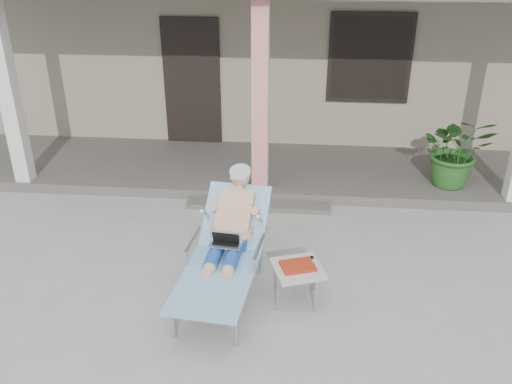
# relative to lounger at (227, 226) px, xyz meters

# --- Properties ---
(ground) EXTENTS (60.00, 60.00, 0.00)m
(ground) POSITION_rel_lounger_xyz_m (0.16, 0.02, -0.75)
(ground) COLOR #9E9E99
(ground) RESTS_ON ground
(house) EXTENTS (10.40, 5.40, 3.30)m
(house) POSITION_rel_lounger_xyz_m (0.16, 6.52, 0.91)
(house) COLOR gray
(house) RESTS_ON ground
(porch_deck) EXTENTS (10.00, 2.00, 0.15)m
(porch_deck) POSITION_rel_lounger_xyz_m (0.16, 3.02, -0.68)
(porch_deck) COLOR #605B56
(porch_deck) RESTS_ON ground
(porch_step) EXTENTS (2.00, 0.30, 0.07)m
(porch_step) POSITION_rel_lounger_xyz_m (0.16, 1.87, -0.71)
(porch_step) COLOR #605B56
(porch_step) RESTS_ON ground
(lounger) EXTENTS (0.89, 1.93, 1.22)m
(lounger) POSITION_rel_lounger_xyz_m (0.00, 0.00, 0.00)
(lounger) COLOR #B7B7BC
(lounger) RESTS_ON ground
(side_table) EXTENTS (0.61, 0.61, 0.43)m
(side_table) POSITION_rel_lounger_xyz_m (0.75, -0.17, -0.39)
(side_table) COLOR #B8B8B3
(side_table) RESTS_ON ground
(potted_palm) EXTENTS (1.03, 0.91, 1.07)m
(potted_palm) POSITION_rel_lounger_xyz_m (2.93, 2.57, -0.07)
(potted_palm) COLOR #26591E
(potted_palm) RESTS_ON porch_deck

